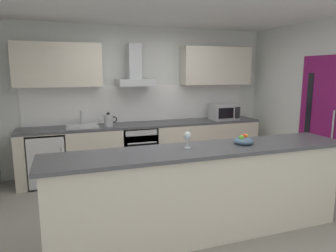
{
  "coord_description": "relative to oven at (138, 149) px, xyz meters",
  "views": [
    {
      "loc": [
        -1.39,
        -3.53,
        1.82
      ],
      "look_at": [
        0.0,
        0.48,
        1.05
      ],
      "focal_mm": 32.75,
      "sensor_mm": 36.0,
      "label": 1
    }
  ],
  "objects": [
    {
      "name": "backsplash_tile",
      "position": [
        0.17,
        0.33,
        0.77
      ],
      "size": [
        4.11,
        0.02,
        0.66
      ],
      "primitive_type": "cube",
      "color": "white"
    },
    {
      "name": "refrigerator",
      "position": [
        -1.5,
        -0.0,
        -0.03
      ],
      "size": [
        0.58,
        0.6,
        0.85
      ],
      "color": "white",
      "rests_on": "ground"
    },
    {
      "name": "wine_glass",
      "position": [
        0.02,
        -2.2,
        0.67
      ],
      "size": [
        0.08,
        0.08,
        0.18
      ],
      "color": "silver",
      "rests_on": "counter_island"
    },
    {
      "name": "oven",
      "position": [
        0.0,
        0.0,
        0.0
      ],
      "size": [
        0.6,
        0.62,
        0.8
      ],
      "color": "slate",
      "rests_on": "ground"
    },
    {
      "name": "kettle",
      "position": [
        -0.5,
        -0.03,
        0.55
      ],
      "size": [
        0.29,
        0.15,
        0.24
      ],
      "color": "#B7BABC",
      "rests_on": "counter_back"
    },
    {
      "name": "microwave",
      "position": [
        1.68,
        -0.03,
        0.59
      ],
      "size": [
        0.5,
        0.38,
        0.3
      ],
      "color": "#B7BABC",
      "rests_on": "counter_back"
    },
    {
      "name": "wall_right",
      "position": [
        2.65,
        -1.6,
        0.84
      ],
      "size": [
        0.12,
        4.9,
        2.6
      ],
      "primitive_type": "cube",
      "color": "silver",
      "rests_on": "ground"
    },
    {
      "name": "side_door",
      "position": [
        2.58,
        -1.46,
        0.57
      ],
      "size": [
        0.08,
        0.85,
        2.05
      ],
      "color": "#7A1456",
      "rests_on": "ground"
    },
    {
      "name": "counter_back",
      "position": [
        0.17,
        0.03,
        -0.01
      ],
      "size": [
        4.26,
        0.6,
        0.9
      ],
      "color": "beige",
      "rests_on": "ground"
    },
    {
      "name": "wall_back",
      "position": [
        0.17,
        0.41,
        0.84
      ],
      "size": [
        5.84,
        0.12,
        2.6
      ],
      "primitive_type": "cube",
      "color": "silver",
      "rests_on": "ground"
    },
    {
      "name": "ceiling",
      "position": [
        0.17,
        -1.6,
        2.15
      ],
      "size": [
        5.84,
        4.9,
        0.02
      ],
      "primitive_type": "cube",
      "color": "white"
    },
    {
      "name": "sink",
      "position": [
        -0.93,
        0.01,
        0.47
      ],
      "size": [
        0.5,
        0.4,
        0.26
      ],
      "color": "silver",
      "rests_on": "counter_back"
    },
    {
      "name": "fruit_bowl",
      "position": [
        0.68,
        -2.25,
        0.59
      ],
      "size": [
        0.22,
        0.22,
        0.13
      ],
      "color": "slate",
      "rests_on": "counter_island"
    },
    {
      "name": "upper_cabinets",
      "position": [
        0.17,
        0.18,
        1.45
      ],
      "size": [
        4.2,
        0.32,
        0.7
      ],
      "color": "beige"
    },
    {
      "name": "counter_island",
      "position": [
        0.18,
        -2.27,
        0.05
      ],
      "size": [
        3.37,
        0.64,
        1.01
      ],
      "color": "beige",
      "rests_on": "ground"
    },
    {
      "name": "ground",
      "position": [
        0.17,
        -1.6,
        -0.47
      ],
      "size": [
        5.84,
        4.9,
        0.02
      ],
      "primitive_type": "cube",
      "color": "gray"
    },
    {
      "name": "range_hood",
      "position": [
        -0.0,
        0.13,
        1.33
      ],
      "size": [
        0.62,
        0.45,
        0.72
      ],
      "color": "#B7BABC"
    }
  ]
}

